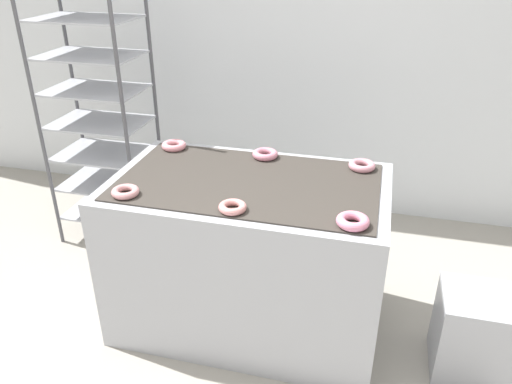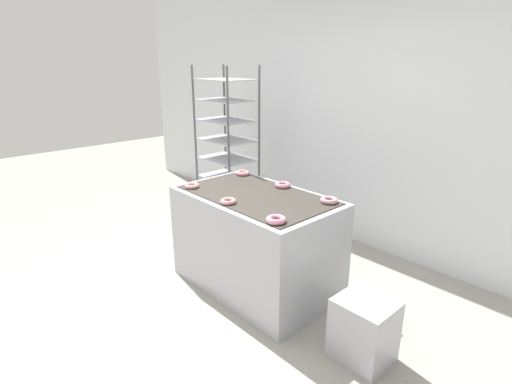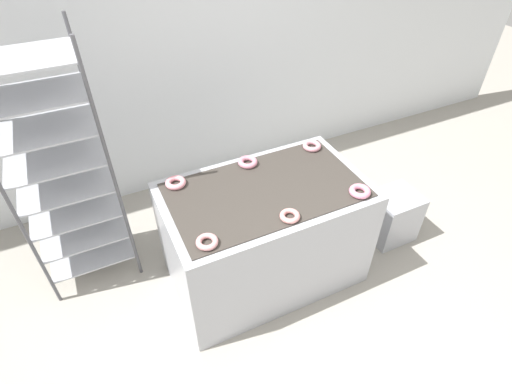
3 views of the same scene
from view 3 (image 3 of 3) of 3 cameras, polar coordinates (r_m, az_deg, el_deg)
name	(u,v)px [view 3 (image 3 of 3)]	position (r m, az deg, el deg)	size (l,w,h in m)	color
ground_plane	(307,342)	(2.94, 7.34, -20.48)	(14.00, 14.00, 0.00)	#9E998E
wall_back	(188,38)	(3.58, -9.72, 20.92)	(8.00, 0.05, 2.80)	silver
fryer_machine	(265,235)	(2.93, 1.28, -6.12)	(1.38, 0.83, 0.86)	#A8AAB2
baking_rack_cart	(61,173)	(2.93, -26.09, 2.51)	(0.63, 0.46, 1.87)	#4C4C51
glaze_bin	(392,216)	(3.57, 18.89, -3.26)	(0.37, 0.33, 0.44)	#A8AAB2
donut_near_left	(207,242)	(2.29, -7.01, -7.08)	(0.13, 0.13, 0.03)	#CF8C8E
donut_near_center	(290,216)	(2.43, 4.85, -3.43)	(0.13, 0.13, 0.03)	#D78C88
donut_near_right	(360,191)	(2.68, 14.62, 0.10)	(0.14, 0.14, 0.04)	pink
donut_far_left	(176,183)	(2.72, -11.42, 1.31)	(0.14, 0.14, 0.04)	pink
donut_far_center	(248,162)	(2.85, -1.19, 4.30)	(0.14, 0.14, 0.04)	#D18094
donut_far_right	(312,146)	(3.05, 7.99, 6.54)	(0.14, 0.14, 0.04)	pink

